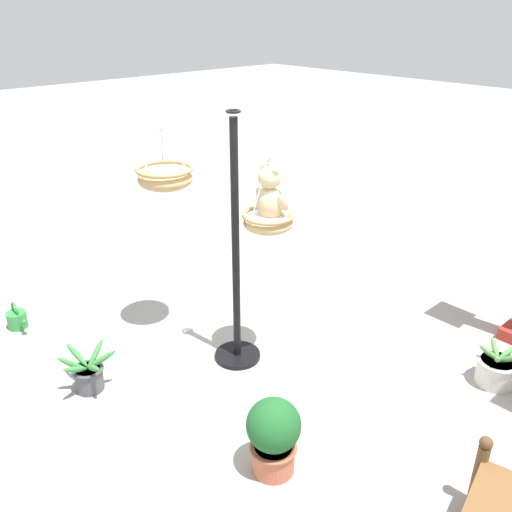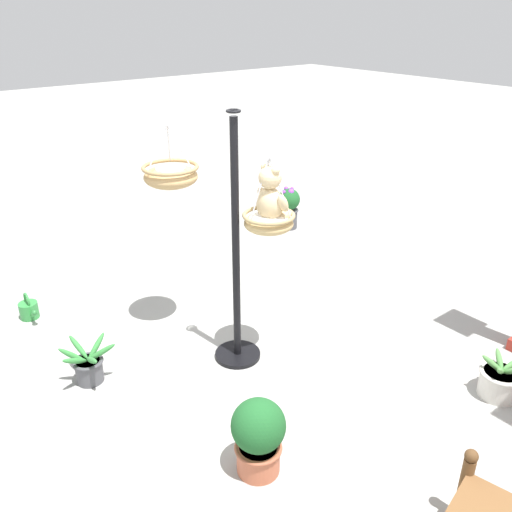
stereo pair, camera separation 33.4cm
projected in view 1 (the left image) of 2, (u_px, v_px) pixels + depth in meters
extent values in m
plane|color=#9E9E99|center=(249.00, 360.00, 5.18)|extent=(40.00, 40.00, 0.00)
cylinder|color=black|center=(236.00, 249.00, 4.74)|extent=(0.07, 0.07, 2.30)
cylinder|color=black|center=(238.00, 355.00, 5.22)|extent=(0.44, 0.44, 0.04)
torus|color=black|center=(233.00, 111.00, 4.23)|extent=(0.12, 0.12, 0.02)
ellipsoid|color=tan|center=(268.00, 223.00, 4.70)|extent=(0.44, 0.44, 0.16)
torus|color=tan|center=(268.00, 215.00, 4.66)|extent=(0.46, 0.46, 0.04)
ellipsoid|color=silver|center=(268.00, 221.00, 4.69)|extent=(0.38, 0.38, 0.13)
cylinder|color=#B7B7BC|center=(280.00, 187.00, 4.53)|extent=(0.19, 0.12, 0.52)
cylinder|color=#B7B7BC|center=(266.00, 183.00, 4.64)|extent=(0.19, 0.12, 0.52)
cylinder|color=#B7B7BC|center=(260.00, 189.00, 4.49)|extent=(0.01, 0.21, 0.52)
torus|color=#B7B7BC|center=(269.00, 156.00, 4.44)|extent=(0.06, 0.06, 0.01)
ellipsoid|color=#D1B789|center=(269.00, 204.00, 4.63)|extent=(0.26, 0.22, 0.30)
sphere|color=#D1B789|center=(269.00, 177.00, 4.53)|extent=(0.25, 0.25, 0.20)
ellipsoid|color=beige|center=(275.00, 177.00, 4.58)|extent=(0.11, 0.09, 0.06)
sphere|color=black|center=(278.00, 176.00, 4.59)|extent=(0.03, 0.03, 0.03)
sphere|color=#D1B789|center=(264.00, 167.00, 4.54)|extent=(0.07, 0.07, 0.07)
sphere|color=#D1B789|center=(275.00, 170.00, 4.45)|extent=(0.07, 0.07, 0.07)
ellipsoid|color=#D1B789|center=(261.00, 195.00, 4.72)|extent=(0.08, 0.15, 0.19)
ellipsoid|color=#D1B789|center=(283.00, 203.00, 4.54)|extent=(0.08, 0.15, 0.19)
ellipsoid|color=#D1B789|center=(272.00, 211.00, 4.79)|extent=(0.09, 0.17, 0.09)
ellipsoid|color=#D1B789|center=(284.00, 215.00, 4.70)|extent=(0.09, 0.17, 0.09)
ellipsoid|color=tan|center=(165.00, 179.00, 4.99)|extent=(0.51, 0.51, 0.21)
torus|color=#97794E|center=(165.00, 169.00, 4.95)|extent=(0.53, 0.53, 0.04)
ellipsoid|color=silver|center=(165.00, 177.00, 4.98)|extent=(0.45, 0.45, 0.17)
cylinder|color=#B7B7BC|center=(175.00, 149.00, 4.84)|extent=(0.22, 0.13, 0.40)
cylinder|color=#B7B7BC|center=(162.00, 145.00, 4.97)|extent=(0.22, 0.13, 0.40)
cylinder|color=#B7B7BC|center=(152.00, 150.00, 4.80)|extent=(0.01, 0.24, 0.40)
torus|color=#B7B7BC|center=(161.00, 126.00, 4.78)|extent=(0.06, 0.06, 0.01)
cylinder|color=brown|center=(478.00, 475.00, 3.59)|extent=(0.08, 0.08, 0.51)
sphere|color=brown|center=(486.00, 443.00, 3.47)|extent=(0.09, 0.09, 0.09)
cylinder|color=#4C4C51|center=(271.00, 218.00, 8.21)|extent=(0.27, 0.27, 0.30)
torus|color=#444449|center=(271.00, 209.00, 8.15)|extent=(0.30, 0.30, 0.03)
cylinder|color=#382819|center=(271.00, 210.00, 8.15)|extent=(0.23, 0.23, 0.03)
ellipsoid|color=#1E5B28|center=(272.00, 199.00, 8.07)|extent=(0.33, 0.33, 0.32)
sphere|color=purple|center=(274.00, 191.00, 7.97)|extent=(0.09, 0.09, 0.09)
sphere|color=purple|center=(274.00, 188.00, 8.06)|extent=(0.05, 0.05, 0.05)
sphere|color=purple|center=(268.00, 188.00, 8.05)|extent=(0.07, 0.07, 0.07)
sphere|color=purple|center=(267.00, 191.00, 7.95)|extent=(0.06, 0.06, 0.06)
cylinder|color=#BC6042|center=(273.00, 457.00, 3.92)|extent=(0.32, 0.32, 0.22)
torus|color=#A9573B|center=(273.00, 447.00, 3.88)|extent=(0.35, 0.35, 0.03)
cylinder|color=#382819|center=(273.00, 447.00, 3.88)|extent=(0.28, 0.28, 0.03)
ellipsoid|color=#1E5B28|center=(274.00, 425.00, 3.79)|extent=(0.39, 0.39, 0.39)
cylinder|color=beige|center=(496.00, 372.00, 4.82)|extent=(0.33, 0.33, 0.25)
torus|color=#BCB7AE|center=(498.00, 361.00, 4.77)|extent=(0.37, 0.37, 0.03)
cylinder|color=#382819|center=(498.00, 362.00, 4.77)|extent=(0.29, 0.29, 0.03)
ellipsoid|color=#56934C|center=(509.00, 359.00, 4.69)|extent=(0.20, 0.05, 0.17)
ellipsoid|color=#56934C|center=(508.00, 352.00, 4.77)|extent=(0.13, 0.21, 0.15)
ellipsoid|color=#56934C|center=(495.00, 349.00, 4.82)|extent=(0.19, 0.17, 0.17)
ellipsoid|color=#56934C|center=(489.00, 353.00, 4.77)|extent=(0.20, 0.14, 0.16)
ellipsoid|color=#56934C|center=(497.00, 359.00, 4.68)|extent=(0.10, 0.21, 0.17)
cylinder|color=#4C4C51|center=(89.00, 379.00, 4.75)|extent=(0.24, 0.24, 0.22)
torus|color=#444449|center=(88.00, 369.00, 4.71)|extent=(0.28, 0.28, 0.03)
cylinder|color=#382819|center=(88.00, 370.00, 4.71)|extent=(0.21, 0.21, 0.03)
ellipsoid|color=#38843D|center=(93.00, 368.00, 4.57)|extent=(0.29, 0.07, 0.17)
ellipsoid|color=#38843D|center=(102.00, 359.00, 4.69)|extent=(0.19, 0.27, 0.19)
ellipsoid|color=#38843D|center=(95.00, 354.00, 4.77)|extent=(0.16, 0.27, 0.21)
ellipsoid|color=#38843D|center=(77.00, 355.00, 4.74)|extent=(0.29, 0.10, 0.17)
ellipsoid|color=#38843D|center=(73.00, 365.00, 4.64)|extent=(0.16, 0.26, 0.23)
ellipsoid|color=#38843D|center=(76.00, 369.00, 4.57)|extent=(0.14, 0.28, 0.20)
cylinder|color=#338C3F|center=(17.00, 320.00, 5.67)|extent=(0.20, 0.20, 0.18)
cylinder|color=#338C3F|center=(22.00, 324.00, 5.57)|extent=(0.17, 0.04, 0.14)
sphere|color=#287033|center=(24.00, 322.00, 5.50)|extent=(0.06, 0.06, 0.06)
torus|color=#338C3F|center=(15.00, 309.00, 5.62)|extent=(0.16, 0.02, 0.16)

